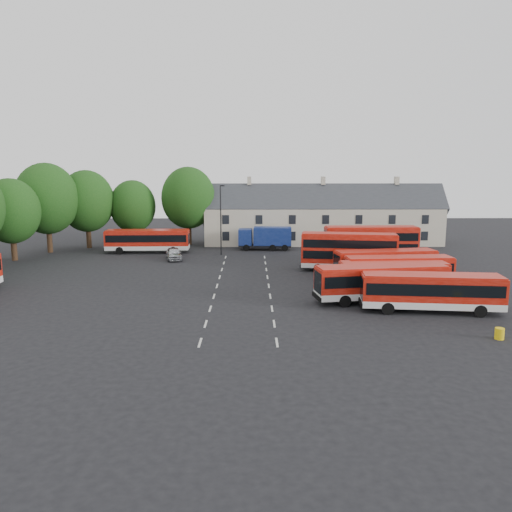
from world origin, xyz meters
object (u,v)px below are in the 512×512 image
object	(u,v)px
box_truck	(266,237)
bus_dd_south	(349,250)
lamppost	(221,218)
silver_car	(174,254)
bus_row_a	(431,289)
grit_bin	(499,334)

from	to	relation	value
box_truck	bus_dd_south	bearing A→B (deg)	-56.75
lamppost	silver_car	bearing A→B (deg)	-148.71
box_truck	silver_car	world-z (taller)	box_truck
bus_row_a	silver_car	world-z (taller)	bus_row_a
bus_dd_south	lamppost	bearing A→B (deg)	152.25
box_truck	lamppost	xyz separation A→B (m)	(-5.97, -4.05, 3.08)
bus_dd_south	grit_bin	size ratio (longest dim) A/B	13.98
silver_car	lamppost	bearing A→B (deg)	17.94
bus_row_a	bus_dd_south	bearing A→B (deg)	108.35
bus_dd_south	silver_car	size ratio (longest dim) A/B	2.38
silver_car	grit_bin	distance (m)	39.67
box_truck	grit_bin	distance (m)	40.07
bus_dd_south	grit_bin	world-z (taller)	bus_dd_south
bus_row_a	grit_bin	distance (m)	6.96
bus_row_a	bus_dd_south	world-z (taller)	bus_dd_south
box_truck	lamppost	distance (m)	7.84
bus_dd_south	box_truck	bearing A→B (deg)	128.99
box_truck	silver_car	bearing A→B (deg)	-144.45
silver_car	grit_bin	xyz separation A→B (m)	(26.16, -29.82, -0.38)
box_truck	silver_car	size ratio (longest dim) A/B	1.67
bus_row_a	grit_bin	world-z (taller)	bus_row_a
grit_bin	silver_car	bearing A→B (deg)	131.26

